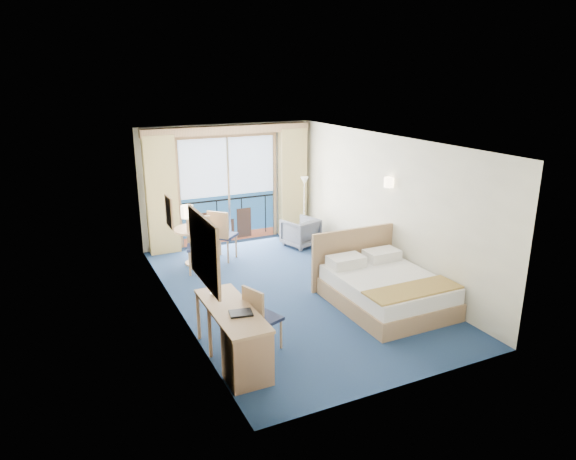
# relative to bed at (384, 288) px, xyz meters

# --- Properties ---
(floor) EXTENTS (6.50, 6.50, 0.00)m
(floor) POSITION_rel_bed_xyz_m (-1.19, 1.20, -0.31)
(floor) COLOR navy
(floor) RESTS_ON ground
(room_walls) EXTENTS (4.04, 6.54, 2.72)m
(room_walls) POSITION_rel_bed_xyz_m (-1.19, 1.20, 1.47)
(room_walls) COLOR white
(room_walls) RESTS_ON ground
(balcony_door) EXTENTS (2.36, 0.03, 2.52)m
(balcony_door) POSITION_rel_bed_xyz_m (-1.19, 4.42, 0.84)
(balcony_door) COLOR navy
(balcony_door) RESTS_ON room_walls
(curtain_left) EXTENTS (0.65, 0.22, 2.55)m
(curtain_left) POSITION_rel_bed_xyz_m (-2.74, 4.27, 0.97)
(curtain_left) COLOR #D5BF76
(curtain_left) RESTS_ON room_walls
(curtain_right) EXTENTS (0.65, 0.22, 2.55)m
(curtain_right) POSITION_rel_bed_xyz_m (0.36, 4.27, 0.97)
(curtain_right) COLOR #D5BF76
(curtain_right) RESTS_ON room_walls
(pelmet) EXTENTS (3.80, 0.25, 0.18)m
(pelmet) POSITION_rel_bed_xyz_m (-1.19, 4.30, 2.27)
(pelmet) COLOR tan
(pelmet) RESTS_ON room_walls
(mirror) EXTENTS (0.05, 1.25, 0.95)m
(mirror) POSITION_rel_bed_xyz_m (-3.16, -0.30, 1.24)
(mirror) COLOR tan
(mirror) RESTS_ON room_walls
(wall_print) EXTENTS (0.04, 0.42, 0.52)m
(wall_print) POSITION_rel_bed_xyz_m (-3.16, 1.65, 1.29)
(wall_print) COLOR tan
(wall_print) RESTS_ON room_walls
(sconce_left) EXTENTS (0.18, 0.18, 0.18)m
(sconce_left) POSITION_rel_bed_xyz_m (-3.13, 0.60, 1.54)
(sconce_left) COLOR #FFE0B2
(sconce_left) RESTS_ON room_walls
(sconce_right) EXTENTS (0.18, 0.18, 0.18)m
(sconce_right) POSITION_rel_bed_xyz_m (0.75, 1.05, 1.54)
(sconce_right) COLOR #FFE0B2
(sconce_right) RESTS_ON room_walls
(bed) EXTENTS (1.73, 2.06, 1.09)m
(bed) POSITION_rel_bed_xyz_m (0.00, 0.00, 0.00)
(bed) COLOR tan
(bed) RESTS_ON ground
(nightstand) EXTENTS (0.47, 0.44, 0.61)m
(nightstand) POSITION_rel_bed_xyz_m (0.56, 1.35, -0.00)
(nightstand) COLOR #AA805A
(nightstand) RESTS_ON ground
(phone) EXTENTS (0.22, 0.20, 0.08)m
(phone) POSITION_rel_bed_xyz_m (0.61, 1.39, 0.35)
(phone) COLOR white
(phone) RESTS_ON nightstand
(armchair) EXTENTS (0.86, 0.88, 0.64)m
(armchair) POSITION_rel_bed_xyz_m (0.13, 3.38, 0.02)
(armchair) COLOR #424651
(armchair) RESTS_ON ground
(floor_lamp) EXTENTS (0.21, 0.21, 1.48)m
(floor_lamp) POSITION_rel_bed_xyz_m (0.46, 3.84, 0.82)
(floor_lamp) COLOR silver
(floor_lamp) RESTS_ON ground
(desk) EXTENTS (0.56, 1.64, 0.77)m
(desk) POSITION_rel_bed_xyz_m (-2.90, -0.99, 0.12)
(desk) COLOR tan
(desk) RESTS_ON ground
(desk_chair) EXTENTS (0.54, 0.54, 0.97)m
(desk_chair) POSITION_rel_bed_xyz_m (-2.47, -0.49, 0.24)
(desk_chair) COLOR #1C2442
(desk_chair) RESTS_ON ground
(folder) EXTENTS (0.33, 0.27, 0.03)m
(folder) POSITION_rel_bed_xyz_m (-2.84, -0.76, 0.48)
(folder) COLOR black
(folder) RESTS_ON desk
(desk_lamp) EXTENTS (0.12, 0.12, 0.44)m
(desk_lamp) POSITION_rel_bed_xyz_m (-2.97, -0.04, 0.79)
(desk_lamp) COLOR silver
(desk_lamp) RESTS_ON desk
(round_table) EXTENTS (0.84, 0.84, 0.76)m
(round_table) POSITION_rel_bed_xyz_m (-2.32, 3.30, 0.27)
(round_table) COLOR tan
(round_table) RESTS_ON ground
(table_chair_a) EXTENTS (0.67, 0.67, 1.09)m
(table_chair_a) POSITION_rel_bed_xyz_m (-1.78, 3.23, 0.31)
(table_chair_a) COLOR #1C2442
(table_chair_a) RESTS_ON ground
(table_chair_b) EXTENTS (0.58, 0.59, 1.08)m
(table_chair_b) POSITION_rel_bed_xyz_m (-2.35, 2.89, 0.30)
(table_chair_b) COLOR #1C2442
(table_chair_b) RESTS_ON ground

